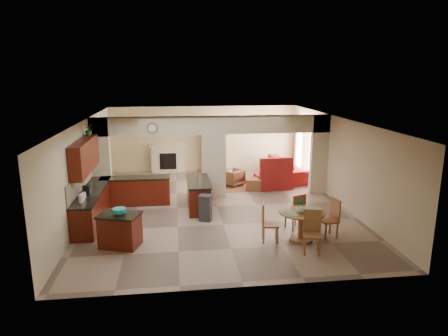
{
  "coord_description": "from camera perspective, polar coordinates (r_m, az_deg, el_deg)",
  "views": [
    {
      "loc": [
        -1.3,
        -12.13,
        4.19
      ],
      "look_at": [
        0.26,
        0.3,
        1.19
      ],
      "focal_mm": 32.0,
      "sensor_mm": 36.0,
      "label": 1
    }
  ],
  "objects": [
    {
      "name": "kitchen_counter",
      "position": [
        12.61,
        -15.82,
        -4.26
      ],
      "size": [
        2.52,
        3.29,
        1.48
      ],
      "color": "#431407",
      "rests_on": "floor"
    },
    {
      "name": "wall_clock",
      "position": [
        13.12,
        -10.21,
        5.62
      ],
      "size": [
        0.34,
        0.03,
        0.34
      ],
      "primitive_type": "cylinder",
      "rotation": [
        1.57,
        0.0,
        0.0
      ],
      "color": "#472F17",
      "rests_on": "partition_header"
    },
    {
      "name": "partition_right_pier",
      "position": [
        14.33,
        13.42,
        1.85
      ],
      "size": [
        0.6,
        0.25,
        2.8
      ],
      "primitive_type": "cube",
      "color": "beige",
      "rests_on": "floor"
    },
    {
      "name": "plant",
      "position": [
        12.56,
        -18.75,
        5.21
      ],
      "size": [
        0.32,
        0.28,
        0.35
      ],
      "primitive_type": "imported",
      "rotation": [
        0.0,
        0.0,
        -0.05
      ],
      "color": "#124414",
      "rests_on": "upper_cabinets"
    },
    {
      "name": "partition_center_pier",
      "position": [
        13.55,
        -1.47,
        0.27
      ],
      "size": [
        0.8,
        0.25,
        2.2
      ],
      "primitive_type": "cube",
      "color": "beige",
      "rests_on": "floor"
    },
    {
      "name": "window_a",
      "position": [
        15.65,
        12.66,
        2.11
      ],
      "size": [
        0.02,
        0.9,
        1.9
      ],
      "primitive_type": "cube",
      "color": "white",
      "rests_on": "wall_right"
    },
    {
      "name": "wall_left",
      "position": [
        12.74,
        -19.21,
        0.04
      ],
      "size": [
        0.0,
        10.0,
        10.0
      ],
      "primitive_type": "plane",
      "rotation": [
        1.57,
        0.0,
        1.57
      ],
      "color": "beige",
      "rests_on": "floor"
    },
    {
      "name": "ottoman",
      "position": [
        14.71,
        4.27,
        -2.3
      ],
      "size": [
        0.69,
        0.69,
        0.41
      ],
      "primitive_type": "cube",
      "rotation": [
        0.0,
        0.0,
        -0.25
      ],
      "color": "maroon",
      "rests_on": "floor"
    },
    {
      "name": "wall_front",
      "position": [
        7.77,
        2.99,
        -7.62
      ],
      "size": [
        8.0,
        0.0,
        8.0
      ],
      "primitive_type": "plane",
      "rotation": [
        -1.57,
        0.0,
        0.0
      ],
      "color": "beige",
      "rests_on": "floor"
    },
    {
      "name": "partition_header",
      "position": [
        13.3,
        -1.51,
        6.15
      ],
      "size": [
        8.0,
        0.25,
        0.6
      ],
      "primitive_type": "cube",
      "color": "beige",
      "rests_on": "partition_center_pier"
    },
    {
      "name": "trash_can",
      "position": [
        11.61,
        -2.67,
        -5.86
      ],
      "size": [
        0.41,
        0.38,
        0.71
      ],
      "primitive_type": "cube",
      "rotation": [
        0.0,
        0.0,
        -0.35
      ],
      "color": "#2E2E30",
      "rests_on": "floor"
    },
    {
      "name": "window_b",
      "position": [
        17.23,
        10.78,
        3.23
      ],
      "size": [
        0.02,
        0.9,
        1.9
      ],
      "primitive_type": "cube",
      "color": "white",
      "rests_on": "wall_right"
    },
    {
      "name": "drape_a_right",
      "position": [
        16.19,
        11.82,
        2.53
      ],
      "size": [
        0.1,
        0.28,
        2.3
      ],
      "primitive_type": "cube",
      "color": "#3B1D17",
      "rests_on": "wall_right"
    },
    {
      "name": "drape_b_left",
      "position": [
        16.66,
        11.27,
        2.86
      ],
      "size": [
        0.1,
        0.28,
        2.3
      ],
      "primitive_type": "cube",
      "color": "#3B1D17",
      "rests_on": "wall_right"
    },
    {
      "name": "drape_a_left",
      "position": [
        15.09,
        13.28,
        1.66
      ],
      "size": [
        0.1,
        0.28,
        2.3
      ],
      "primitive_type": "cube",
      "color": "#3B1D17",
      "rests_on": "wall_right"
    },
    {
      "name": "glazed_door",
      "position": [
        16.47,
        11.65,
        2.18
      ],
      "size": [
        0.02,
        0.7,
        2.1
      ],
      "primitive_type": "cube",
      "color": "white",
      "rests_on": "wall_right"
    },
    {
      "name": "armchair",
      "position": [
        15.17,
        1.35,
        -1.36
      ],
      "size": [
        0.95,
        0.95,
        0.62
      ],
      "primitive_type": "imported",
      "rotation": [
        0.0,
        0.0,
        3.82
      ],
      "color": "maroon",
      "rests_on": "floor"
    },
    {
      "name": "chair_north",
      "position": [
        11.05,
        10.33,
        -5.98
      ],
      "size": [
        0.53,
        0.53,
        1.02
      ],
      "rotation": [
        0.0,
        0.0,
        3.48
      ],
      "color": "brown",
      "rests_on": "floor"
    },
    {
      "name": "chaise",
      "position": [
        15.02,
        7.02,
        -1.88
      ],
      "size": [
        1.31,
        1.11,
        0.49
      ],
      "primitive_type": "cube",
      "rotation": [
        0.0,
        0.0,
        0.09
      ],
      "color": "maroon",
      "rests_on": "floor"
    },
    {
      "name": "drape_b_right",
      "position": [
        17.78,
        10.07,
        3.57
      ],
      "size": [
        0.1,
        0.28,
        2.3
      ],
      "primitive_type": "cube",
      "color": "#3B1D17",
      "rests_on": "wall_right"
    },
    {
      "name": "kitchen_island",
      "position": [
        10.26,
        -14.63,
        -8.56
      ],
      "size": [
        1.13,
        0.95,
        0.84
      ],
      "rotation": [
        0.0,
        0.0,
        -0.31
      ],
      "color": "#431407",
      "rests_on": "floor"
    },
    {
      "name": "sofa",
      "position": [
        16.5,
        9.22,
        0.02
      ],
      "size": [
        2.86,
        1.33,
        0.81
      ],
      "primitive_type": "imported",
      "rotation": [
        0.0,
        0.0,
        1.66
      ],
      "color": "maroon",
      "rests_on": "floor"
    },
    {
      "name": "wall_back",
      "position": [
        17.41,
        -2.8,
        4.22
      ],
      "size": [
        8.0,
        0.0,
        8.0
      ],
      "primitive_type": "plane",
      "rotation": [
        1.57,
        0.0,
        0.0
      ],
      "color": "beige",
      "rests_on": "floor"
    },
    {
      "name": "chair_south",
      "position": [
        9.82,
        12.49,
        -8.61
      ],
      "size": [
        0.52,
        0.52,
        1.02
      ],
      "rotation": [
        0.0,
        0.0,
        -0.27
      ],
      "color": "brown",
      "rests_on": "floor"
    },
    {
      "name": "rug",
      "position": [
        15.04,
        2.69,
        -2.71
      ],
      "size": [
        1.6,
        1.3,
        0.01
      ],
      "primitive_type": "cube",
      "color": "brown",
      "rests_on": "floor"
    },
    {
      "name": "fruit_bowl",
      "position": [
        10.2,
        10.94,
        -5.87
      ],
      "size": [
        0.28,
        0.28,
        0.15
      ],
      "primitive_type": "cylinder",
      "color": "#5BB326",
      "rests_on": "dining_table"
    },
    {
      "name": "floor",
      "position": [
        12.9,
        -0.99,
        -5.5
      ],
      "size": [
        10.0,
        10.0,
        0.0
      ],
      "primitive_type": "plane",
      "color": "gray",
      "rests_on": "ground"
    },
    {
      "name": "wall_right",
      "position": [
        13.53,
        16.08,
        1.02
      ],
      "size": [
        0.0,
        10.0,
        10.0
      ],
      "primitive_type": "plane",
      "rotation": [
        1.57,
        0.0,
        -1.57
      ],
      "color": "beige",
      "rests_on": "floor"
    },
    {
      "name": "teal_bowl",
      "position": [
        10.05,
        -14.71,
        -6.03
      ],
      "size": [
        0.33,
        0.33,
        0.16
      ],
      "primitive_type": "cylinder",
      "color": "teal",
      "rests_on": "kitchen_island"
    },
    {
      "name": "ceiling",
      "position": [
        12.28,
        -1.05,
        6.95
      ],
      "size": [
        10.0,
        10.0,
        0.0
      ],
      "primitive_type": "plane",
      "rotation": [
        3.14,
        0.0,
        0.0
      ],
      "color": "white",
      "rests_on": "wall_back"
    },
    {
      "name": "dining_table",
      "position": [
        10.4,
        11.0,
        -7.49
      ],
      "size": [
        1.15,
        1.15,
        0.79
      ],
      "color": "brown",
      "rests_on": "floor"
    },
    {
      "name": "upper_cabinets",
      "position": [
        11.83,
        -19.33,
        1.62
      ],
      "size": [
        0.35,
        2.4,
        0.9
      ],
      "primitive_type": "cube",
      "color": "#431407",
      "rests_on": "wall_left"
    },
    {
      "name": "chair_west",
      "position": [
        10.21,
        6.16,
        -7.49
      ],
      "size": [
        0.48,
        0.48,
        1.02
      ],
      "rotation": [
        0.0,
        0.0,
        1.4
      ],
      "color": "brown",
      "rests_on": "floor"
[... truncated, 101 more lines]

